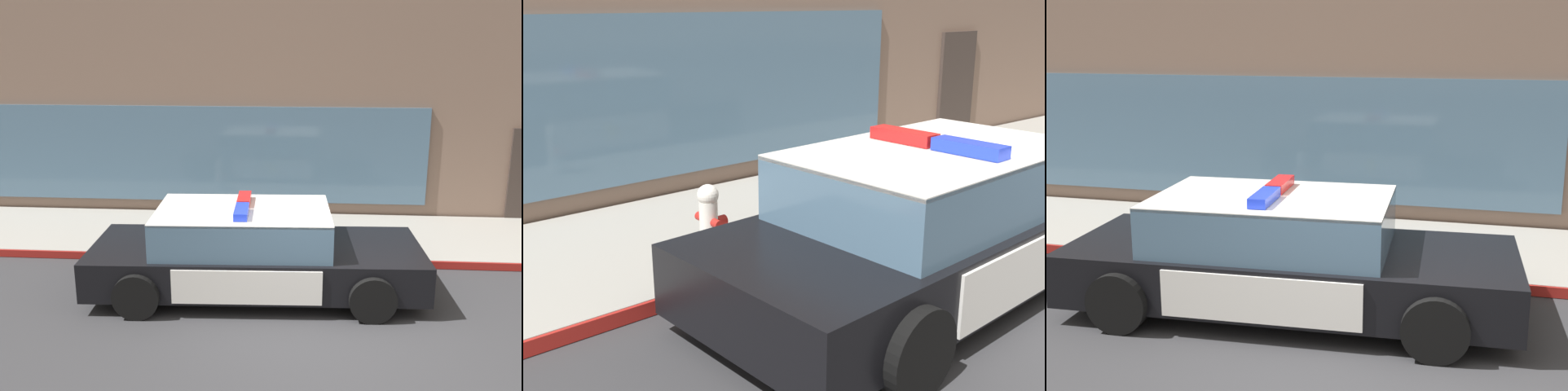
# 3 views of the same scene
# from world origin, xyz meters

# --- Properties ---
(sidewalk) EXTENTS (48.00, 2.70, 0.15)m
(sidewalk) POSITION_xyz_m (0.00, 3.85, 0.07)
(sidewalk) COLOR gray
(sidewalk) RESTS_ON ground
(curb_red_paint) EXTENTS (28.80, 0.04, 0.14)m
(curb_red_paint) POSITION_xyz_m (0.00, 2.48, 0.08)
(curb_red_paint) COLOR maroon
(curb_red_paint) RESTS_ON ground
(police_cruiser) EXTENTS (5.20, 2.32, 1.49)m
(police_cruiser) POSITION_xyz_m (-1.20, 1.30, 0.68)
(police_cruiser) COLOR black
(police_cruiser) RESTS_ON ground
(fire_hydrant) EXTENTS (0.34, 0.39, 0.73)m
(fire_hydrant) POSITION_xyz_m (-2.58, 3.10, 0.50)
(fire_hydrant) COLOR silver
(fire_hydrant) RESTS_ON sidewalk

